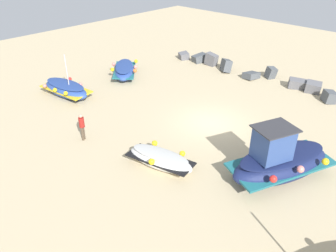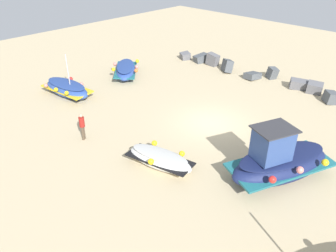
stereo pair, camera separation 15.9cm
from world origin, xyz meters
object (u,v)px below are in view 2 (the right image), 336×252
object	(u,v)px
fishing_boat_2	(126,70)
person_walking	(82,125)
fishing_boat_0	(280,162)
fishing_boat_1	(67,89)
fishing_boat_4	(160,159)

from	to	relation	value
fishing_boat_2	person_walking	world-z (taller)	person_walking
fishing_boat_0	fishing_boat_2	size ratio (longest dim) A/B	1.37
fishing_boat_1	fishing_boat_2	distance (m)	5.71
fishing_boat_4	person_walking	distance (m)	5.31
fishing_boat_1	fishing_boat_4	bearing A→B (deg)	166.15
fishing_boat_1	fishing_boat_2	bearing A→B (deg)	-96.35
fishing_boat_4	person_walking	size ratio (longest dim) A/B	2.31
fishing_boat_0	fishing_boat_2	xyz separation A→B (m)	(-16.17, 3.73, -0.44)
fishing_boat_2	fishing_boat_1	bearing A→B (deg)	-45.97
fishing_boat_0	fishing_boat_1	size ratio (longest dim) A/B	1.30
fishing_boat_1	fishing_boat_4	size ratio (longest dim) A/B	1.17
fishing_boat_1	fishing_boat_4	xyz separation A→B (m)	(11.31, -1.42, -0.11)
fishing_boat_1	fishing_boat_4	distance (m)	11.40
fishing_boat_2	person_walking	distance (m)	10.42
fishing_boat_0	fishing_boat_4	world-z (taller)	fishing_boat_0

